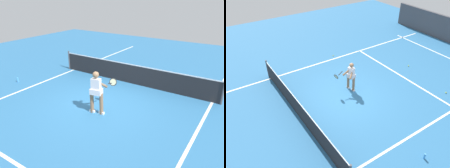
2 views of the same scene
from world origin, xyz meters
The scene contains 7 objects.
ground_plane centered at (0.00, 0.00, 0.00)m, with size 27.04×27.04×0.00m, color teal.
service_line_marking centered at (0.00, -3.72, 0.00)m, with size 7.19×0.10×0.01m, color white.
sideline_left_marking centered at (-3.60, 0.00, 0.00)m, with size 0.10×18.80×0.01m, color white.
sideline_right_marking centered at (3.60, 0.00, 0.00)m, with size 0.10×18.80×0.01m, color white.
court_net centered at (0.00, 2.55, 0.47)m, with size 7.87×0.08×1.01m.
tennis_player centered at (0.33, -0.54, 0.85)m, with size 0.69×1.04×1.55m.
water_bottle centered at (-4.57, -0.28, 0.12)m, with size 0.07×0.07×0.24m, color #4C9EE5.
Camera 1 is at (4.59, -6.09, 3.98)m, focal length 35.88 mm.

